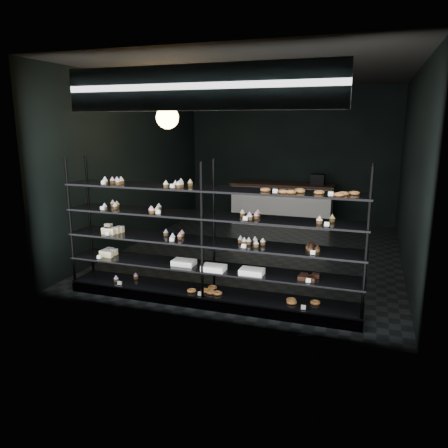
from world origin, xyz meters
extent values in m
cube|color=black|center=(0.00, 0.00, 0.01)|extent=(5.00, 6.00, 0.01)
cube|color=black|center=(0.00, 0.00, 3.20)|extent=(5.00, 6.00, 0.01)
cube|color=black|center=(0.00, 3.00, 1.60)|extent=(5.00, 0.01, 3.20)
cube|color=black|center=(0.00, -3.00, 1.60)|extent=(5.00, 0.01, 3.20)
cube|color=black|center=(-2.50, 0.00, 1.60)|extent=(0.01, 6.00, 3.20)
cube|color=black|center=(2.50, 0.00, 1.60)|extent=(0.01, 6.00, 3.20)
cube|color=black|center=(-0.07, -2.45, 0.06)|extent=(4.00, 0.50, 0.12)
cylinder|color=black|center=(-2.04, -2.67, 0.99)|extent=(0.04, 0.04, 1.85)
cylinder|color=black|center=(-2.04, -2.23, 0.99)|extent=(0.04, 0.04, 1.85)
cylinder|color=black|center=(-0.07, -2.67, 0.99)|extent=(0.04, 0.04, 1.85)
cylinder|color=black|center=(-0.07, -2.23, 0.99)|extent=(0.04, 0.04, 1.85)
cylinder|color=black|center=(1.90, -2.67, 0.99)|extent=(0.04, 0.04, 1.85)
cylinder|color=black|center=(1.90, -2.23, 0.99)|extent=(0.04, 0.04, 1.85)
cube|color=black|center=(-0.07, -2.45, 0.15)|extent=(4.00, 0.50, 0.03)
cube|color=black|center=(-0.07, -2.45, 0.50)|extent=(4.00, 0.50, 0.02)
cube|color=black|center=(-0.07, -2.45, 0.85)|extent=(4.00, 0.50, 0.02)
cube|color=black|center=(-0.07, -2.45, 1.20)|extent=(4.00, 0.50, 0.02)
cube|color=black|center=(-0.07, -2.45, 1.55)|extent=(4.00, 0.50, 0.02)
cube|color=white|center=(-1.44, -2.63, 1.59)|extent=(0.06, 0.04, 0.06)
cube|color=white|center=(-0.45, -2.63, 1.59)|extent=(0.06, 0.04, 0.06)
cube|color=white|center=(0.89, -2.63, 1.59)|extent=(0.05, 0.04, 0.06)
cube|color=white|center=(1.52, -2.63, 1.59)|extent=(0.06, 0.04, 0.06)
cube|color=white|center=(-1.56, -2.63, 1.24)|extent=(0.06, 0.04, 0.06)
cube|color=white|center=(-0.66, -2.63, 1.24)|extent=(0.05, 0.04, 0.06)
cube|color=white|center=(0.45, -2.63, 1.24)|extent=(0.06, 0.04, 0.06)
cube|color=white|center=(1.41, -2.63, 1.24)|extent=(0.06, 0.04, 0.06)
cube|color=white|center=(-1.49, -2.63, 0.89)|extent=(0.06, 0.04, 0.06)
cube|color=white|center=(-0.54, -2.63, 0.89)|extent=(0.05, 0.04, 0.06)
cube|color=white|center=(0.48, -2.63, 0.89)|extent=(0.05, 0.04, 0.06)
cube|color=white|center=(1.35, -2.63, 0.89)|extent=(0.06, 0.04, 0.06)
cube|color=white|center=(-1.64, -2.63, 0.54)|extent=(0.06, 0.04, 0.06)
cube|color=white|center=(1.24, -2.63, 0.54)|extent=(0.06, 0.04, 0.06)
cube|color=white|center=(-1.33, -2.63, 0.19)|extent=(0.06, 0.04, 0.06)
cube|color=white|center=(-0.07, -2.63, 0.19)|extent=(0.05, 0.04, 0.06)
cube|color=white|center=(1.25, -2.63, 0.19)|extent=(0.06, 0.04, 0.06)
cube|color=#0B1C38|center=(0.00, -2.92, 2.75)|extent=(3.20, 0.04, 0.45)
cube|color=white|center=(0.00, -2.94, 2.75)|extent=(3.30, 0.02, 0.50)
cylinder|color=black|center=(-1.20, -1.23, 2.90)|extent=(0.01, 0.01, 0.55)
sphere|color=#EEA653|center=(-1.20, -1.23, 2.45)|extent=(0.35, 0.35, 0.35)
cube|color=silver|center=(-0.08, 2.50, 0.46)|extent=(2.33, 0.60, 0.92)
cube|color=black|center=(-0.08, 2.50, 0.95)|extent=(2.42, 0.65, 0.06)
cube|color=black|center=(0.74, 2.50, 1.10)|extent=(0.30, 0.30, 0.25)
camera|label=1|loc=(1.90, -7.59, 2.37)|focal=35.00mm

